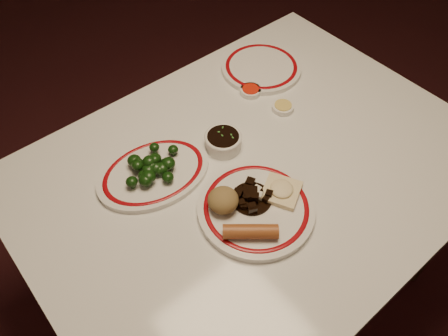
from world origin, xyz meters
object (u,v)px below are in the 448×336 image
at_px(dining_table, 254,186).
at_px(spring_roll, 250,232).
at_px(fried_wonton, 281,190).
at_px(soy_bowl, 223,142).
at_px(broccoli_plate, 154,173).
at_px(main_plate, 256,208).
at_px(stirfry_heap, 251,196).
at_px(broccoli_pile, 152,166).
at_px(rice_mound, 223,200).

relative_size(dining_table, spring_roll, 9.60).
xyz_separation_m(fried_wonton, soy_bowl, (-0.00, 0.22, -0.01)).
bearing_deg(spring_roll, broccoli_plate, 51.58).
distance_m(main_plate, spring_roll, 0.09).
bearing_deg(stirfry_heap, main_plate, -103.14).
bearing_deg(soy_bowl, broccoli_pile, 169.33).
height_order(rice_mound, stirfry_heap, rice_mound).
bearing_deg(spring_roll, fried_wonton, -33.93).
bearing_deg(dining_table, spring_roll, -135.97).
distance_m(main_plate, soy_bowl, 0.22).
bearing_deg(stirfry_heap, spring_roll, -133.48).
xyz_separation_m(fried_wonton, broccoli_pile, (-0.20, 0.26, 0.01)).
height_order(stirfry_heap, broccoli_plate, stirfry_heap).
distance_m(spring_roll, soy_bowl, 0.29).
bearing_deg(fried_wonton, rice_mound, 155.89).
bearing_deg(broccoli_plate, fried_wonton, -52.27).
relative_size(rice_mound, soy_bowl, 0.75).
xyz_separation_m(main_plate, rice_mound, (-0.06, 0.05, 0.03)).
bearing_deg(main_plate, dining_table, 47.73).
bearing_deg(stirfry_heap, broccoli_pile, 121.06).
distance_m(dining_table, stirfry_heap, 0.17).
height_order(rice_mound, broccoli_pile, rice_mound).
xyz_separation_m(main_plate, broccoli_plate, (-0.13, 0.25, -0.00)).
xyz_separation_m(spring_roll, broccoli_pile, (-0.06, 0.30, 0.00)).
xyz_separation_m(dining_table, stirfry_heap, (-0.09, -0.08, 0.12)).
relative_size(broccoli_plate, soy_bowl, 3.32).
bearing_deg(soy_bowl, stirfry_heap, -109.71).
relative_size(dining_table, rice_mound, 16.21).
height_order(spring_roll, broccoli_pile, broccoli_pile).
bearing_deg(soy_bowl, rice_mound, -129.80).
height_order(fried_wonton, broccoli_pile, broccoli_pile).
bearing_deg(main_plate, stirfry_heap, 76.86).
relative_size(dining_table, soy_bowl, 12.17).
height_order(main_plate, stirfry_heap, stirfry_heap).
bearing_deg(fried_wonton, main_plate, 172.55).
relative_size(main_plate, fried_wonton, 2.43).
bearing_deg(spring_roll, soy_bowl, 12.06).
distance_m(rice_mound, stirfry_heap, 0.07).
distance_m(stirfry_heap, broccoli_plate, 0.26).
bearing_deg(broccoli_plate, broccoli_pile, -148.52).
height_order(broccoli_plate, soy_bowl, soy_bowl).
height_order(dining_table, rice_mound, rice_mound).
bearing_deg(dining_table, rice_mound, -160.80).
height_order(fried_wonton, broccoli_plate, fried_wonton).
bearing_deg(fried_wonton, dining_table, 79.21).
bearing_deg(rice_mound, fried_wonton, -24.11).
relative_size(spring_roll, fried_wonton, 1.07).
xyz_separation_m(main_plate, spring_roll, (-0.06, -0.05, 0.02)).
relative_size(main_plate, spring_roll, 2.27).
bearing_deg(dining_table, stirfry_heap, -138.08).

